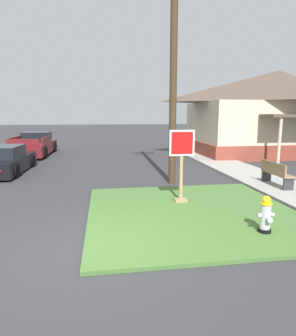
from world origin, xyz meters
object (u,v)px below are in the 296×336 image
(manhole_cover, at_px, (113,210))
(parked_sedan_black, at_px, (4,161))
(stop_sign, at_px, (181,167))
(street_bench, at_px, (276,173))
(utility_pole, at_px, (174,41))
(pickup_truck_maroon, at_px, (35,146))
(fire_hydrant, at_px, (266,215))

(manhole_cover, xyz_separation_m, parked_sedan_black, (-4.72, 6.15, 0.53))
(stop_sign, height_order, manhole_cover, stop_sign)
(stop_sign, xyz_separation_m, parked_sedan_black, (-6.71, 5.87, -0.57))
(street_bench, bearing_deg, manhole_cover, -164.76)
(parked_sedan_black, distance_m, utility_pole, 9.06)
(pickup_truck_maroon, bearing_deg, utility_pole, -52.95)
(pickup_truck_maroon, bearing_deg, stop_sign, -60.92)
(parked_sedan_black, relative_size, pickup_truck_maroon, 0.80)
(stop_sign, height_order, pickup_truck_maroon, stop_sign)
(stop_sign, distance_m, manhole_cover, 2.29)
(fire_hydrant, relative_size, manhole_cover, 1.17)
(manhole_cover, relative_size, utility_pole, 0.07)
(pickup_truck_maroon, relative_size, utility_pole, 0.56)
(pickup_truck_maroon, distance_m, street_bench, 15.02)
(street_bench, xyz_separation_m, utility_pole, (-3.45, 1.39, 4.63))
(pickup_truck_maroon, height_order, utility_pole, utility_pole)
(fire_hydrant, xyz_separation_m, manhole_cover, (-3.21, 2.22, -0.46))
(fire_hydrant, relative_size, pickup_truck_maroon, 0.15)
(fire_hydrant, xyz_separation_m, pickup_truck_maroon, (-7.91, 14.54, 0.15))
(pickup_truck_maroon, xyz_separation_m, street_bench, (10.51, -10.73, -0.03))
(fire_hydrant, bearing_deg, parked_sedan_black, 133.44)
(utility_pole, bearing_deg, manhole_cover, -128.44)
(utility_pole, bearing_deg, stop_sign, -97.76)
(stop_sign, relative_size, manhole_cover, 3.02)
(stop_sign, xyz_separation_m, utility_pole, (0.37, 2.69, 4.11))
(stop_sign, bearing_deg, pickup_truck_maroon, 119.08)
(manhole_cover, height_order, parked_sedan_black, parked_sedan_black)
(manhole_cover, relative_size, pickup_truck_maroon, 0.13)
(stop_sign, relative_size, street_bench, 1.34)
(pickup_truck_maroon, bearing_deg, fire_hydrant, -61.44)
(parked_sedan_black, bearing_deg, pickup_truck_maroon, 89.84)
(street_bench, bearing_deg, utility_pole, 158.10)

